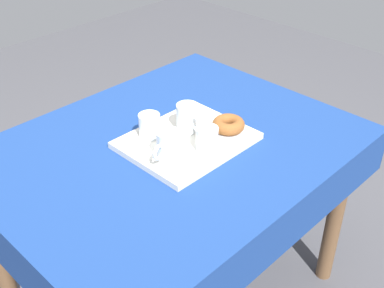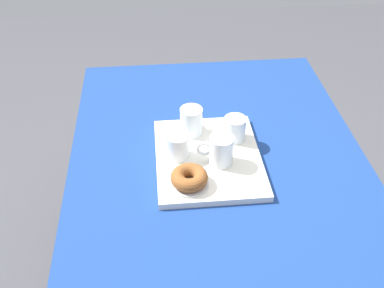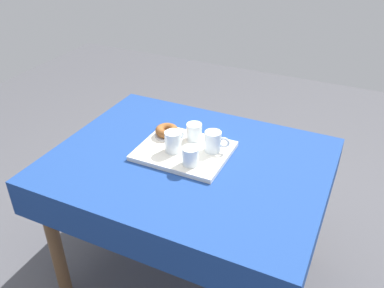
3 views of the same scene
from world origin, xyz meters
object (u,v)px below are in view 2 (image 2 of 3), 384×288
(sugar_donut_left, at_px, (189,177))
(water_glass_far, at_px, (178,147))
(tea_mug_left, at_px, (191,122))
(donut_plate_left, at_px, (189,183))
(tea_mug_right, at_px, (220,151))
(water_glass_near, at_px, (235,129))
(serving_tray, at_px, (208,158))
(dining_table, at_px, (216,174))

(sugar_donut_left, bearing_deg, water_glass_far, -169.59)
(tea_mug_left, relative_size, water_glass_far, 1.39)
(donut_plate_left, bearing_deg, sugar_donut_left, 0.00)
(tea_mug_right, height_order, water_glass_far, tea_mug_right)
(water_glass_near, bearing_deg, tea_mug_left, -108.44)
(tea_mug_right, height_order, donut_plate_left, tea_mug_right)
(tea_mug_right, height_order, sugar_donut_left, tea_mug_right)
(water_glass_near, bearing_deg, water_glass_far, -69.33)
(water_glass_near, distance_m, sugar_donut_left, 0.27)
(serving_tray, height_order, water_glass_near, water_glass_near)
(dining_table, relative_size, water_glass_near, 14.93)
(water_glass_near, xyz_separation_m, donut_plate_left, (0.21, -0.17, -0.03))
(tea_mug_left, distance_m, donut_plate_left, 0.26)
(water_glass_near, height_order, water_glass_far, same)
(tea_mug_right, xyz_separation_m, donut_plate_left, (0.09, -0.10, -0.04))
(serving_tray, distance_m, donut_plate_left, 0.15)
(serving_tray, relative_size, tea_mug_right, 3.58)
(tea_mug_left, bearing_deg, sugar_donut_left, -6.52)
(dining_table, height_order, water_glass_far, water_glass_far)
(water_glass_far, bearing_deg, sugar_donut_left, 10.41)
(water_glass_near, bearing_deg, serving_tray, -50.97)
(tea_mug_right, xyz_separation_m, water_glass_far, (-0.04, -0.13, -0.01))
(donut_plate_left, bearing_deg, water_glass_near, 140.73)
(serving_tray, bearing_deg, tea_mug_left, -161.02)
(donut_plate_left, bearing_deg, dining_table, 147.48)
(serving_tray, distance_m, tea_mug_right, 0.07)
(tea_mug_left, bearing_deg, serving_tray, 18.98)
(dining_table, height_order, tea_mug_right, tea_mug_right)
(serving_tray, relative_size, donut_plate_left, 3.48)
(dining_table, xyz_separation_m, water_glass_near, (-0.04, 0.06, 0.16))
(serving_tray, height_order, tea_mug_left, tea_mug_left)
(tea_mug_left, height_order, water_glass_far, tea_mug_left)
(water_glass_near, bearing_deg, donut_plate_left, -39.27)
(dining_table, distance_m, water_glass_far, 0.21)
(water_glass_near, height_order, sugar_donut_left, water_glass_near)
(tea_mug_left, bearing_deg, water_glass_near, 71.56)
(serving_tray, relative_size, water_glass_near, 4.96)
(tea_mug_right, relative_size, sugar_donut_left, 1.03)
(water_glass_far, relative_size, sugar_donut_left, 0.74)
(serving_tray, distance_m, sugar_donut_left, 0.15)
(donut_plate_left, height_order, sugar_donut_left, sugar_donut_left)
(tea_mug_right, distance_m, sugar_donut_left, 0.14)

